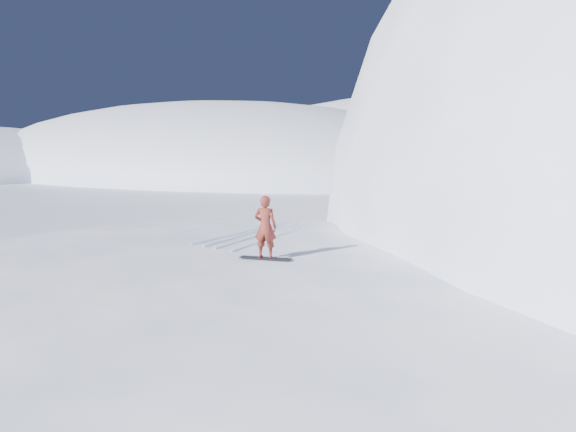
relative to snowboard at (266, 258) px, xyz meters
The scene contains 9 objects.
ground 3.16m from the snowboard, 143.82° to the right, with size 400.00×400.00×0.00m, color white.
near_ridge 3.08m from the snowboard, 109.93° to the left, with size 36.00×28.00×4.80m, color white.
far_ridge_a 92.72m from the snowboard, 140.63° to the left, with size 120.00×70.00×28.00m, color white.
far_ridge_c 116.52m from the snowboard, 110.95° to the left, with size 140.00×90.00×36.00m, color white.
wind_bumps 3.40m from the snowboard, 157.55° to the left, with size 16.00×14.40×1.00m.
snowboard is the anchor object (origin of this frame).
snowboarder 0.89m from the snowboard, ahead, with size 0.64×0.42×1.76m, color maroon.
vapor_plume 73.95m from the snowboard, 145.40° to the left, with size 9.75×7.80×6.82m, color white.
board_tracks 4.23m from the snowboard, 134.29° to the left, with size 2.55×5.97×0.04m.
Camera 1 is at (11.03, -9.32, 5.55)m, focal length 32.00 mm.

